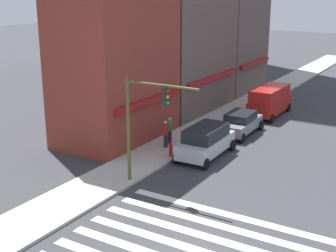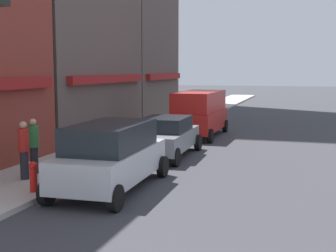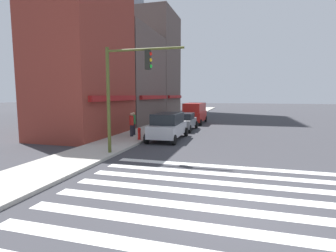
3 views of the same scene
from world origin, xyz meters
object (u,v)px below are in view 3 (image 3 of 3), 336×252
(sedan_grey, at_px, (184,121))
(pedestrian_red_jacket, at_px, (132,124))
(pedestrian_green_top, at_px, (134,123))
(fire_hydrant, at_px, (139,133))
(traffic_signal, at_px, (125,82))
(van_red, at_px, (195,112))
(suv_silver, at_px, (168,126))

(sedan_grey, xyz_separation_m, pedestrian_red_jacket, (-5.59, 2.79, 0.23))
(pedestrian_red_jacket, bearing_deg, pedestrian_green_top, 165.13)
(fire_hydrant, bearing_deg, pedestrian_green_top, 32.11)
(traffic_signal, distance_m, pedestrian_green_top, 7.23)
(pedestrian_red_jacket, bearing_deg, van_red, 139.48)
(pedestrian_green_top, bearing_deg, traffic_signal, -91.04)
(fire_hydrant, bearing_deg, traffic_signal, -167.15)
(traffic_signal, relative_size, van_red, 1.13)
(sedan_grey, xyz_separation_m, van_red, (5.96, -0.00, 0.44))
(sedan_grey, bearing_deg, suv_silver, 178.33)
(traffic_signal, xyz_separation_m, sedan_grey, (11.07, -0.73, -3.04))
(sedan_grey, distance_m, pedestrian_green_top, 5.64)
(van_red, bearing_deg, sedan_grey, -179.34)
(pedestrian_green_top, relative_size, fire_hydrant, 2.10)
(suv_silver, bearing_deg, traffic_signal, 171.28)
(van_red, bearing_deg, fire_hydrant, 173.08)
(traffic_signal, xyz_separation_m, pedestrian_green_top, (6.27, 2.23, -2.81))
(traffic_signal, xyz_separation_m, van_red, (17.03, -0.73, -2.60))
(sedan_grey, height_order, van_red, van_red)
(traffic_signal, bearing_deg, suv_silver, -7.35)
(sedan_grey, distance_m, fire_hydrant, 7.02)
(suv_silver, distance_m, van_red, 11.40)
(pedestrian_green_top, height_order, fire_hydrant, pedestrian_green_top)
(suv_silver, height_order, fire_hydrant, suv_silver)
(sedan_grey, bearing_deg, traffic_signal, 174.57)
(suv_silver, distance_m, pedestrian_red_jacket, 2.80)
(traffic_signal, height_order, suv_silver, traffic_signal)
(pedestrian_red_jacket, bearing_deg, sedan_grey, 126.52)
(pedestrian_red_jacket, distance_m, fire_hydrant, 1.70)
(suv_silver, xyz_separation_m, sedan_grey, (5.43, -0.00, -0.19))
(suv_silver, distance_m, sedan_grey, 5.43)
(van_red, bearing_deg, traffic_signal, 178.22)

